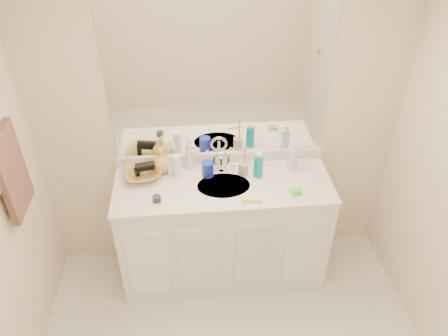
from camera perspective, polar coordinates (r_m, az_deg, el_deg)
name	(u,v)px	position (r m, az deg, el deg)	size (l,w,h in m)	color
wall_back	(220,124)	(3.08, -0.57, 5.81)	(2.60, 0.02, 2.40)	beige
vanity_cabinet	(223,231)	(3.34, -0.08, -8.20)	(1.50, 0.55, 0.85)	white
countertop	(223,185)	(3.04, -0.09, -2.26)	(1.52, 0.57, 0.03)	white
backsplash	(220,158)	(3.22, -0.51, 1.37)	(1.52, 0.03, 0.08)	silver
sink_basin	(224,187)	(3.03, -0.05, -2.45)	(0.37, 0.37, 0.02)	silver
faucet	(221,164)	(3.13, -0.36, 0.56)	(0.02, 0.02, 0.11)	silver
mirror	(219,76)	(2.91, -0.60, 11.88)	(1.48, 0.01, 1.20)	white
blue_mug	(208,169)	(3.08, -2.13, -0.13)	(0.08, 0.08, 0.11)	#1729A4
tan_cup	(243,169)	(3.10, 2.53, -0.08)	(0.07, 0.07, 0.09)	tan
toothbrush	(245,157)	(3.04, 2.76, 1.50)	(0.01, 0.01, 0.18)	#FE4371
mouthwash_bottle	(258,167)	(3.07, 4.50, 0.14)	(0.07, 0.07, 0.15)	#0C8F90
clear_pump_bottle	(293,159)	(3.16, 8.96, 1.19)	(0.06, 0.06, 0.17)	silver
soap_dish	(296,193)	(2.98, 9.35, -3.28)	(0.09, 0.07, 0.01)	silver
green_soap	(296,191)	(2.97, 9.39, -3.00)	(0.07, 0.05, 0.02)	#71E537
orange_comb	(252,202)	(2.89, 3.67, -4.40)	(0.13, 0.03, 0.01)	orange
dark_jar	(157,199)	(2.91, -8.77, -3.99)	(0.06, 0.06, 0.04)	#28292D
extra_white_bottle	(177,166)	(3.07, -6.09, 0.24)	(0.06, 0.06, 0.18)	white
soap_bottle_white	(190,156)	(3.16, -4.45, 1.64)	(0.07, 0.07, 0.19)	white
soap_bottle_cream	(171,165)	(3.11, -6.96, 0.46)	(0.07, 0.07, 0.15)	#F5EBC8
soap_bottle_yellow	(161,160)	(3.13, -8.21, 0.99)	(0.14, 0.14, 0.19)	tan
wicker_basket	(143,173)	(3.13, -10.55, -0.71)	(0.26, 0.26, 0.06)	olive
hair_dryer	(145,167)	(3.09, -10.30, 0.17)	(0.07, 0.07, 0.13)	black
hand_towel	(12,172)	(2.80, -25.94, -0.50)	(0.04, 0.32, 0.55)	#462E25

